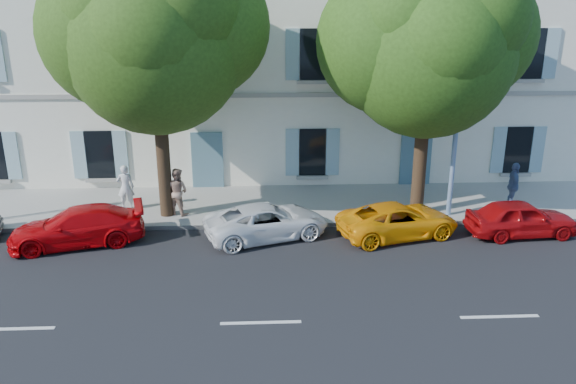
{
  "coord_description": "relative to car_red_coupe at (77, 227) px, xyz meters",
  "views": [
    {
      "loc": [
        0.1,
        -16.13,
        7.41
      ],
      "look_at": [
        0.95,
        2.0,
        1.4
      ],
      "focal_mm": 35.0,
      "sensor_mm": 36.0,
      "label": 1
    }
  ],
  "objects": [
    {
      "name": "street_lamp",
      "position": [
        12.84,
        1.58,
        4.43
      ],
      "size": [
        0.32,
        1.84,
        8.64
      ],
      "color": "#7293BF",
      "rests_on": "sidewalk"
    },
    {
      "name": "ground",
      "position": [
        5.95,
        -1.12,
        -0.62
      ],
      "size": [
        90.0,
        90.0,
        0.0
      ],
      "primitive_type": "plane",
      "color": "black"
    },
    {
      "name": "tree_left",
      "position": [
        2.53,
        2.21,
        5.61
      ],
      "size": [
        6.09,
        6.09,
        9.44
      ],
      "color": "#3A2819",
      "rests_on": "sidewalk"
    },
    {
      "name": "car_yellow_supercar",
      "position": [
        10.59,
        0.19,
        -0.05
      ],
      "size": [
        4.45,
        2.89,
        1.14
      ],
      "primitive_type": "imported",
      "rotation": [
        0.0,
        0.0,
        1.83
      ],
      "color": "#FF9F0A",
      "rests_on": "ground"
    },
    {
      "name": "kerb",
      "position": [
        5.95,
        1.16,
        -0.54
      ],
      "size": [
        36.0,
        0.16,
        0.16
      ],
      "primitive_type": "cube",
      "color": "#9E998E",
      "rests_on": "ground"
    },
    {
      "name": "pedestrian_a",
      "position": [
        0.93,
        2.93,
        0.39
      ],
      "size": [
        0.66,
        0.46,
        1.71
      ],
      "primitive_type": "imported",
      "rotation": [
        0.0,
        0.0,
        3.23
      ],
      "color": "silver",
      "rests_on": "sidewalk"
    },
    {
      "name": "car_white_coupe",
      "position": [
        6.17,
        0.27,
        -0.04
      ],
      "size": [
        4.54,
        3.14,
        1.15
      ],
      "primitive_type": "imported",
      "rotation": [
        0.0,
        0.0,
        1.9
      ],
      "color": "white",
      "rests_on": "ground"
    },
    {
      "name": "car_red_hatchback",
      "position": [
        14.75,
        0.06,
        0.0
      ],
      "size": [
        3.73,
        1.71,
        1.24
      ],
      "primitive_type": "imported",
      "rotation": [
        0.0,
        0.0,
        1.64
      ],
      "color": "#AC0A0D",
      "rests_on": "ground"
    },
    {
      "name": "pedestrian_c",
      "position": [
        15.45,
        2.36,
        0.42
      ],
      "size": [
        0.6,
        1.09,
        1.76
      ],
      "primitive_type": "imported",
      "rotation": [
        0.0,
        0.0,
        1.4
      ],
      "color": "#4C608B",
      "rests_on": "sidewalk"
    },
    {
      "name": "car_red_coupe",
      "position": [
        0.0,
        0.0,
        0.0
      ],
      "size": [
        4.54,
        2.71,
        1.23
      ],
      "primitive_type": "imported",
      "rotation": [
        0.0,
        0.0,
        4.96
      ],
      "color": "#C30509",
      "rests_on": "ground"
    },
    {
      "name": "sidewalk",
      "position": [
        5.95,
        3.33,
        -0.54
      ],
      "size": [
        36.0,
        4.5,
        0.15
      ],
      "primitive_type": "cube",
      "color": "#A09E96",
      "rests_on": "ground"
    },
    {
      "name": "building",
      "position": [
        5.95,
        9.08,
        5.38
      ],
      "size": [
        28.0,
        7.0,
        12.0
      ],
      "primitive_type": "cube",
      "color": "white",
      "rests_on": "ground"
    },
    {
      "name": "tree_right",
      "position": [
        11.71,
        1.98,
        5.33
      ],
      "size": [
        5.86,
        5.86,
        9.03
      ],
      "color": "#3A2819",
      "rests_on": "sidewalk"
    },
    {
      "name": "pedestrian_b",
      "position": [
        2.94,
        2.28,
        0.41
      ],
      "size": [
        1.06,
        0.99,
        1.74
      ],
      "primitive_type": "imported",
      "rotation": [
        0.0,
        0.0,
        2.64
      ],
      "color": "tan",
      "rests_on": "sidewalk"
    }
  ]
}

